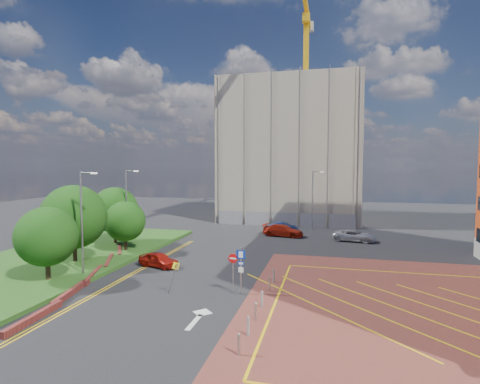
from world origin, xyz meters
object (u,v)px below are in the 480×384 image
at_px(tree_c, 125,221).
at_px(lamp_left_near, 82,218).
at_px(warning_sign, 174,274).
at_px(car_silver_back, 354,236).
at_px(tree_d, 115,210).
at_px(lamp_back, 313,198).
at_px(tree_a, 47,237).
at_px(lamp_left_far, 127,204).
at_px(tree_b, 74,217).
at_px(car_red_back, 283,230).
at_px(car_blue_back, 284,227).
at_px(car_red_left, 159,260).
at_px(sign_cluster, 238,266).

distance_m(tree_c, lamp_left_near, 8.20).
xyz_separation_m(warning_sign, car_silver_back, (12.92, 21.47, -0.77)).
height_order(tree_d, lamp_back, lamp_back).
relative_size(tree_a, warning_sign, 2.42).
bearing_deg(car_silver_back, lamp_left_far, 122.14).
bearing_deg(tree_c, lamp_left_near, -82.31).
relative_size(tree_c, lamp_back, 0.61).
bearing_deg(warning_sign, tree_b, 156.16).
relative_size(tree_d, lamp_back, 0.76).
height_order(lamp_left_far, car_red_back, lamp_left_far).
xyz_separation_m(tree_b, warning_sign, (11.63, -5.14, -2.81)).
height_order(tree_a, car_blue_back, tree_a).
bearing_deg(car_blue_back, car_red_left, 156.50).
bearing_deg(car_red_back, car_silver_back, -87.70).
xyz_separation_m(lamp_back, sign_cluster, (-3.78, -27.02, -2.41)).
height_order(tree_d, warning_sign, tree_d).
bearing_deg(tree_c, car_silver_back, 26.68).
height_order(car_blue_back, car_silver_back, car_silver_back).
bearing_deg(warning_sign, lamp_left_far, 130.99).
xyz_separation_m(lamp_left_near, car_blue_back, (12.85, 23.59, -4.04)).
bearing_deg(sign_cluster, tree_d, 144.42).
bearing_deg(lamp_left_far, car_silver_back, 21.68).
distance_m(tree_b, lamp_left_far, 7.10).
bearing_deg(lamp_left_far, lamp_left_near, -78.69).
xyz_separation_m(tree_a, lamp_left_near, (1.58, 2.00, 1.16)).
relative_size(tree_b, tree_c, 1.38).
bearing_deg(car_red_left, tree_c, 70.19).
height_order(tree_d, car_silver_back, tree_d).
height_order(tree_a, lamp_left_near, lamp_left_near).
distance_m(lamp_left_near, car_red_left, 7.21).
distance_m(lamp_back, car_blue_back, 5.76).
height_order(tree_a, lamp_back, lamp_back).
bearing_deg(tree_c, tree_d, 135.00).
bearing_deg(sign_cluster, tree_c, 146.84).
relative_size(lamp_back, car_silver_back, 1.69).
distance_m(tree_c, tree_d, 4.30).
distance_m(lamp_left_near, car_silver_back, 29.17).
bearing_deg(car_blue_back, sign_cluster, 179.56).
bearing_deg(tree_b, tree_d, 97.13).
relative_size(tree_a, tree_c, 1.10).
height_order(lamp_left_near, car_red_left, lamp_left_near).
height_order(lamp_left_near, car_red_back, lamp_left_near).
distance_m(tree_b, sign_cluster, 16.46).
xyz_separation_m(warning_sign, car_red_back, (4.60, 22.59, -0.71)).
height_order(tree_a, lamp_left_far, lamp_left_far).
xyz_separation_m(lamp_back, warning_sign, (-7.95, -28.14, -2.93)).
bearing_deg(car_blue_back, car_silver_back, -116.40).
xyz_separation_m(tree_b, lamp_back, (19.58, 23.00, 0.12)).
bearing_deg(lamp_back, lamp_left_near, -122.40).
relative_size(lamp_left_far, car_red_left, 2.17).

